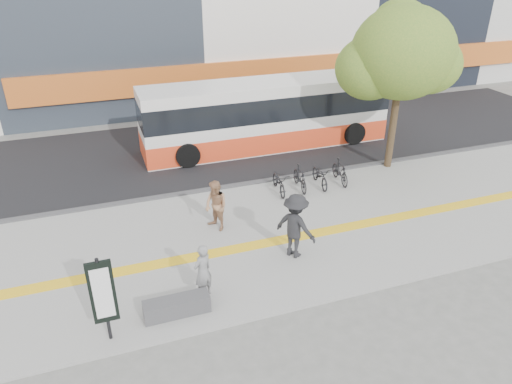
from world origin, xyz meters
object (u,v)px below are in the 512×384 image
object	(u,v)px
bus	(266,116)
pedestrian_tan	(216,206)
seated_woman	(203,271)
pedestrian_dark	(295,226)
bench	(177,306)
signboard	(103,294)
street_tree	(400,54)

from	to	relation	value
bus	pedestrian_tan	bearing A→B (deg)	-122.69
seated_woman	pedestrian_dark	distance (m)	3.06
bench	pedestrian_dark	size ratio (longest dim) A/B	0.82
bus	signboard	bearing A→B (deg)	-126.98
signboard	street_tree	bearing A→B (deg)	29.07
street_tree	pedestrian_dark	world-z (taller)	street_tree
bus	pedestrian_tan	size ratio (longest dim) A/B	6.64
street_tree	pedestrian_tan	xyz separation A→B (m)	(-7.83, -2.52, -3.61)
signboard	pedestrian_tan	bearing A→B (deg)	46.95
signboard	pedestrian_tan	xyz separation A→B (m)	(3.55, 3.80, -0.47)
street_tree	pedestrian_tan	bearing A→B (deg)	-162.14
seated_woman	pedestrian_tan	world-z (taller)	pedestrian_tan
pedestrian_dark	pedestrian_tan	bearing A→B (deg)	4.87
bench	pedestrian_dark	bearing A→B (deg)	20.22
bench	signboard	distance (m)	1.94
bench	street_tree	world-z (taller)	street_tree
bench	seated_woman	world-z (taller)	seated_woman
bus	pedestrian_dark	bearing A→B (deg)	-105.04
signboard	street_tree	distance (m)	13.40
signboard	seated_woman	bearing A→B (deg)	17.55
bench	seated_woman	distance (m)	1.05
signboard	bench	bearing A→B (deg)	10.81
seated_woman	bus	bearing A→B (deg)	-148.65
street_tree	pedestrian_tan	world-z (taller)	street_tree
pedestrian_dark	bench	bearing A→B (deg)	75.99
signboard	bus	world-z (taller)	bus
pedestrian_tan	seated_woman	bearing A→B (deg)	-46.16
bench	signboard	size ratio (longest dim) A/B	0.73
bus	seated_woman	distance (m)	10.61
street_tree	pedestrian_tan	size ratio (longest dim) A/B	3.85
street_tree	bus	xyz separation A→B (m)	(-3.85, 3.68, -3.09)
signboard	pedestrian_tan	distance (m)	5.23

